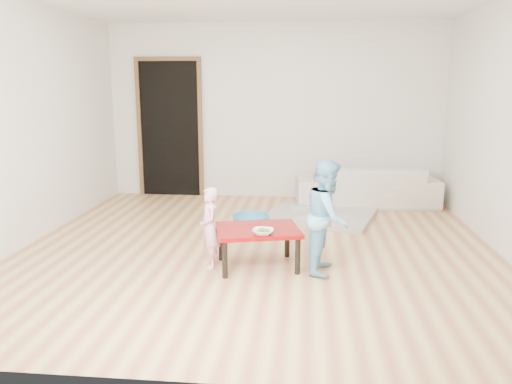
# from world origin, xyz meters

# --- Properties ---
(floor) EXTENTS (5.00, 5.00, 0.01)m
(floor) POSITION_xyz_m (0.00, 0.00, 0.00)
(floor) COLOR #AC6C4A
(floor) RESTS_ON ground
(back_wall) EXTENTS (5.00, 0.02, 2.60)m
(back_wall) POSITION_xyz_m (0.00, 2.50, 1.30)
(back_wall) COLOR beige
(back_wall) RESTS_ON floor
(left_wall) EXTENTS (0.02, 5.00, 2.60)m
(left_wall) POSITION_xyz_m (-2.50, 0.00, 1.30)
(left_wall) COLOR beige
(left_wall) RESTS_ON floor
(doorway) EXTENTS (1.02, 0.08, 2.11)m
(doorway) POSITION_xyz_m (-1.60, 2.48, 1.02)
(doorway) COLOR brown
(doorway) RESTS_ON back_wall
(sofa) EXTENTS (2.03, 0.93, 0.58)m
(sofa) POSITION_xyz_m (1.36, 2.05, 0.29)
(sofa) COLOR beige
(sofa) RESTS_ON floor
(cushion) EXTENTS (0.52, 0.49, 0.12)m
(cushion) POSITION_xyz_m (1.02, 1.92, 0.44)
(cushion) COLOR orange
(cushion) RESTS_ON sofa
(red_table) EXTENTS (0.88, 0.74, 0.38)m
(red_table) POSITION_xyz_m (0.05, -0.57, 0.19)
(red_table) COLOR maroon
(red_table) RESTS_ON floor
(bowl) EXTENTS (0.19, 0.19, 0.05)m
(bowl) POSITION_xyz_m (0.12, -0.77, 0.41)
(bowl) COLOR white
(bowl) RESTS_ON red_table
(broccoli) EXTENTS (0.12, 0.12, 0.06)m
(broccoli) POSITION_xyz_m (0.12, -0.77, 0.41)
(broccoli) COLOR #2D5919
(broccoli) RESTS_ON red_table
(child_pink) EXTENTS (0.27, 0.33, 0.77)m
(child_pink) POSITION_xyz_m (-0.40, -0.61, 0.39)
(child_pink) COLOR pink
(child_pink) RESTS_ON floor
(child_blue) EXTENTS (0.47, 0.57, 1.04)m
(child_blue) POSITION_xyz_m (0.70, -0.61, 0.52)
(child_blue) COLOR #65BAEB
(child_blue) RESTS_ON floor
(basin) EXTENTS (0.45, 0.45, 0.14)m
(basin) POSITION_xyz_m (-0.17, 0.81, 0.07)
(basin) COLOR teal
(basin) RESTS_ON floor
(blanket) EXTENTS (1.55, 1.41, 0.06)m
(blanket) POSITION_xyz_m (0.69, 1.26, 0.03)
(blanket) COLOR #B0AA9B
(blanket) RESTS_ON floor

